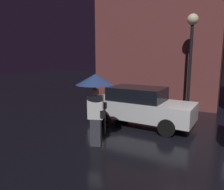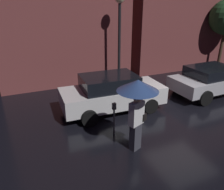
{
  "view_description": "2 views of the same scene",
  "coord_description": "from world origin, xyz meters",
  "px_view_note": "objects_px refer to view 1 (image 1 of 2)",
  "views": [
    {
      "loc": [
        0.47,
        -6.66,
        2.76
      ],
      "look_at": [
        -3.3,
        0.33,
        1.36
      ],
      "focal_mm": 35.0,
      "sensor_mm": 36.0,
      "label": 1
    },
    {
      "loc": [
        -5.94,
        -6.02,
        4.16
      ],
      "look_at": [
        -3.32,
        0.01,
        1.39
      ],
      "focal_mm": 35.0,
      "sensor_mm": 36.0,
      "label": 2
    }
  ],
  "objects_px": {
    "parked_car_white": "(140,105)",
    "street_lamp_near": "(191,41)",
    "pedestrian_with_umbrella": "(95,89)",
    "parking_meter": "(105,115)"
  },
  "relations": [
    {
      "from": "parked_car_white",
      "to": "street_lamp_near",
      "type": "distance_m",
      "value": 3.94
    },
    {
      "from": "pedestrian_with_umbrella",
      "to": "street_lamp_near",
      "type": "height_order",
      "value": "street_lamp_near"
    },
    {
      "from": "pedestrian_with_umbrella",
      "to": "parking_meter",
      "type": "bearing_deg",
      "value": 83.31
    },
    {
      "from": "pedestrian_with_umbrella",
      "to": "parking_meter",
      "type": "distance_m",
      "value": 1.49
    },
    {
      "from": "parked_car_white",
      "to": "parking_meter",
      "type": "xyz_separation_m",
      "value": [
        -0.66,
        -1.7,
        -0.07
      ]
    },
    {
      "from": "pedestrian_with_umbrella",
      "to": "parking_meter",
      "type": "relative_size",
      "value": 1.92
    },
    {
      "from": "pedestrian_with_umbrella",
      "to": "parking_meter",
      "type": "height_order",
      "value": "pedestrian_with_umbrella"
    },
    {
      "from": "parked_car_white",
      "to": "parking_meter",
      "type": "bearing_deg",
      "value": -109.29
    },
    {
      "from": "parking_meter",
      "to": "pedestrian_with_umbrella",
      "type": "bearing_deg",
      "value": -75.46
    },
    {
      "from": "parked_car_white",
      "to": "street_lamp_near",
      "type": "bearing_deg",
      "value": 61.24
    }
  ]
}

